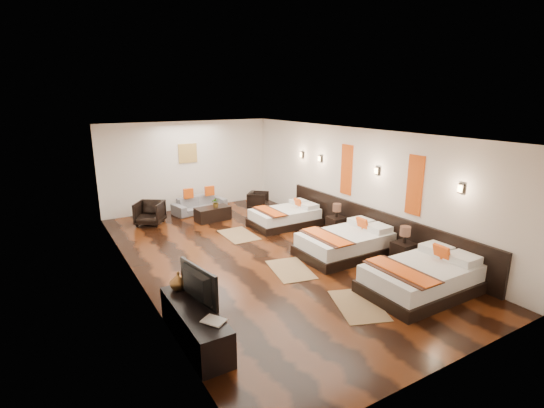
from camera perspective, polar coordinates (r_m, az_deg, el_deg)
floor at (r=9.40m, az=-1.54°, el=-7.21°), size 5.50×9.50×0.01m
ceiling at (r=8.73m, az=-1.67°, el=10.06°), size 5.50×9.50×0.01m
back_wall at (r=13.23m, az=-11.76°, el=5.34°), size 5.50×0.01×2.80m
left_wall at (r=8.03m, az=-18.98°, el=-1.38°), size 0.01×9.50×2.80m
right_wall at (r=10.54m, az=11.56°, el=2.92°), size 0.01×9.50×2.80m
headboard_panel at (r=10.20m, az=14.13°, el=-3.16°), size 0.08×6.60×0.90m
bed_near at (r=8.13m, az=20.48°, el=-9.72°), size 2.19×1.37×0.83m
bed_mid at (r=9.48m, az=10.42°, el=-5.46°), size 2.13×1.34×0.81m
bed_far at (r=11.43m, az=1.92°, el=-1.79°), size 1.90×1.19×0.72m
nightstand_a at (r=9.31m, az=18.09°, el=-6.25°), size 0.43×0.43×0.85m
nightstand_b at (r=10.83m, az=9.07°, el=-2.71°), size 0.42×0.42×0.83m
jute_mat_near at (r=7.45m, az=12.11°, el=-13.82°), size 1.13×1.39×0.01m
jute_mat_mid at (r=8.64m, az=2.64°, el=-9.24°), size 0.98×1.33×0.01m
jute_mat_far at (r=10.71m, az=-4.74°, el=-4.37°), size 0.77×1.21×0.01m
tv_console at (r=6.35m, az=-10.82°, el=-16.39°), size 0.50×1.80×0.55m
tv at (r=6.22m, az=-11.11°, el=-11.25°), size 0.30×0.99×0.57m
book at (r=5.75m, az=-8.94°, el=-16.55°), size 0.36×0.39×0.03m
figurine at (r=6.73m, az=-13.07°, el=-10.51°), size 0.33×0.33×0.30m
sofa at (r=12.93m, az=-10.18°, el=-0.04°), size 1.79×0.98×0.49m
armchair_left at (r=11.98m, az=-16.88°, el=-1.23°), size 1.01×1.02×0.67m
armchair_right at (r=13.09m, az=-1.97°, el=0.52°), size 0.85×0.85×0.56m
coffee_table at (r=12.00m, az=-8.38°, el=-1.38°), size 1.04×0.58×0.40m
table_plant at (r=11.90m, az=-7.92°, el=0.24°), size 0.32×0.30×0.30m
orange_panel_a at (r=9.19m, az=19.52°, el=2.51°), size 0.04×0.40×1.30m
orange_panel_b at (r=10.69m, az=10.49°, el=4.78°), size 0.04×0.40×1.30m
sconce_near at (r=8.50m, az=25.15°, el=2.01°), size 0.07×0.12×0.18m
sconce_mid at (r=9.86m, az=14.62°, el=4.58°), size 0.07×0.12×0.18m
sconce_far at (r=11.49m, az=6.81°, el=6.39°), size 0.07×0.12×0.18m
sconce_lounge at (r=12.21m, az=4.23°, el=6.96°), size 0.07×0.12×0.18m
gold_artwork at (r=13.15m, az=-11.83°, el=7.04°), size 0.60×0.04×0.60m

